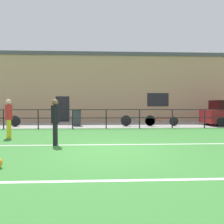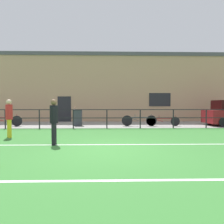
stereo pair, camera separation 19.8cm
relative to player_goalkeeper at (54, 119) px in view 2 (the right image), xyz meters
The scene contains 13 objects.
ground 2.31m from the player_goalkeeper, 26.87° to the right, with size 60.00×44.00×0.04m, color #387A33.
field_line_touchline 2.10m from the player_goalkeeper, ahead, with size 36.00×0.11×0.00m, color white.
field_line_hash 4.17m from the player_goalkeeper, 62.37° to the right, with size 36.00×0.11×0.00m, color white.
pavement_strip 7.83m from the player_goalkeeper, 75.98° to the left, with size 48.00×5.00×0.02m, color gray.
perimeter_fence 5.39m from the player_goalkeeper, 69.52° to the left, with size 36.07×0.07×1.15m.
clubhouse_facade 11.57m from the player_goalkeeper, 80.49° to the left, with size 28.00×2.56×5.79m.
player_goalkeeper is the anchor object (origin of this frame).
player_striker 2.90m from the player_goalkeeper, 144.10° to the left, with size 0.30×0.40×1.65m.
spectator_child 7.31m from the player_goalkeeper, 92.66° to the left, with size 0.34×0.22×1.26m.
bicycle_parked_0 8.40m from the player_goalkeeper, 48.18° to the left, with size 2.20×0.04×0.71m.
bicycle_parked_1 7.88m from the player_goalkeeper, 127.39° to the left, with size 2.33×0.04×0.78m.
bicycle_parked_3 7.44m from the player_goalkeeper, 57.33° to the left, with size 2.30×0.04×0.79m.
trash_bin_0 6.57m from the player_goalkeeper, 90.34° to the left, with size 0.53×0.45×1.08m.
Camera 2 is at (-0.01, -6.57, 1.43)m, focal length 33.85 mm.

